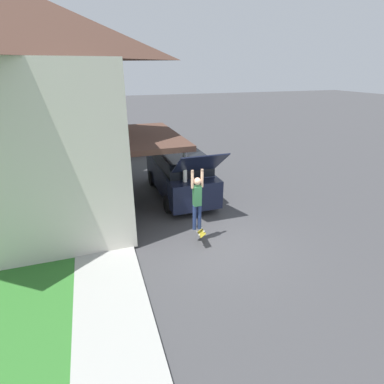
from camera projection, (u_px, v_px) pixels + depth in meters
ground_plane at (218, 244)px, 10.02m from camera, size 120.00×120.00×0.00m
sidewalk at (98, 191)px, 14.18m from camera, size 1.80×80.00×0.10m
lawn_tree_near at (45, 97)px, 9.74m from camera, size 3.46×3.46×6.27m
lawn_tree_far at (70, 77)px, 15.52m from camera, size 4.65×4.65×7.31m
suv_parked at (179, 172)px, 13.56m from camera, size 2.18×5.90×2.75m
car_down_street at (131, 140)px, 21.59m from camera, size 1.90×4.22×1.39m
skateboarder at (197, 199)px, 9.57m from camera, size 0.41×0.24×2.07m
skateboard at (201, 233)px, 9.93m from camera, size 0.36×0.79×0.40m
fire_hydrant at (111, 236)px, 9.73m from camera, size 0.20×0.20×0.63m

